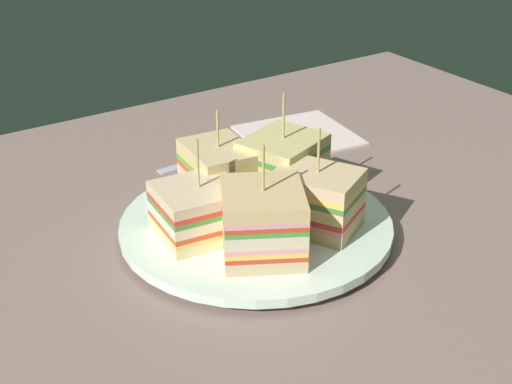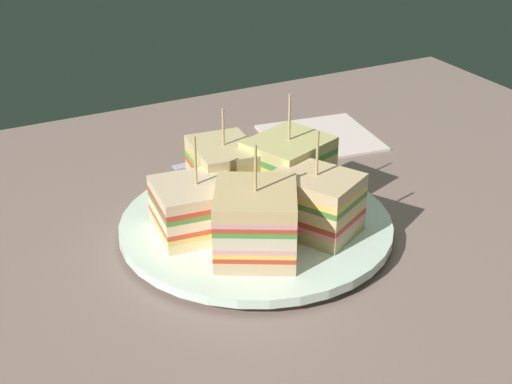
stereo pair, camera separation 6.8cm
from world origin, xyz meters
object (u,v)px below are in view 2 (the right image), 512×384
sandwich_wedge_2 (288,169)px  sandwich_wedge_1 (315,203)px  sandwich_wedge_0 (256,222)px  sandwich_wedge_3 (224,172)px  plate (256,226)px  sandwich_wedge_4 (198,208)px  chip_pile (271,215)px  spoon (261,146)px  napkin (320,137)px

sandwich_wedge_2 → sandwich_wedge_1: bearing=61.1°
sandwich_wedge_0 → sandwich_wedge_3: bearing=18.1°
sandwich_wedge_0 → sandwich_wedge_1: bearing=-52.8°
plate → sandwich_wedge_1: bearing=-45.4°
sandwich_wedge_0 → sandwich_wedge_4: (-2.92, 5.62, -0.59)cm
chip_pile → spoon: chip_pile is taller
sandwich_wedge_0 → sandwich_wedge_1: size_ratio=1.04×
sandwich_wedge_4 → chip_pile: bearing=-9.5°
sandwich_wedge_0 → sandwich_wedge_1: (6.45, 0.96, -0.19)cm
sandwich_wedge_1 → spoon: (5.77, 21.51, -3.98)cm
spoon → napkin: (7.90, -0.58, -0.13)cm
sandwich_wedge_1 → chip_pile: sandwich_wedge_1 is taller
sandwich_wedge_4 → sandwich_wedge_2: bearing=16.6°
sandwich_wedge_2 → sandwich_wedge_4: sandwich_wedge_2 is taller
sandwich_wedge_0 → napkin: sandwich_wedge_0 is taller
napkin → plate: bearing=-135.9°
sandwich_wedge_1 → napkin: sandwich_wedge_1 is taller
sandwich_wedge_1 → sandwich_wedge_2: bearing=-37.1°
plate → sandwich_wedge_1: 6.49cm
sandwich_wedge_1 → spoon: bearing=-43.7°
sandwich_wedge_3 → napkin: 21.91cm
sandwich_wedge_3 → sandwich_wedge_0: bearing=-5.0°
sandwich_wedge_0 → sandwich_wedge_2: size_ratio=0.94×
plate → spoon: 20.06cm
sandwich_wedge_3 → sandwich_wedge_4: size_ratio=1.00×
plate → sandwich_wedge_1: size_ratio=2.61×
spoon → napkin: 7.93cm
sandwich_wedge_4 → chip_pile: (6.51, -1.80, -1.53)cm
sandwich_wedge_3 → spoon: size_ratio=0.61×
sandwich_wedge_1 → sandwich_wedge_2: sandwich_wedge_2 is taller
sandwich_wedge_0 → chip_pile: (3.59, 3.82, -2.12)cm
sandwich_wedge_3 → napkin: bearing=127.9°
sandwich_wedge_1 → chip_pile: 4.48cm
sandwich_wedge_0 → napkin: 30.04cm
napkin → sandwich_wedge_1: bearing=-123.2°
sandwich_wedge_4 → chip_pile: 6.92cm
chip_pile → napkin: chip_pile is taller
sandwich_wedge_0 → spoon: sandwich_wedge_0 is taller
chip_pile → napkin: (16.53, 18.07, -2.18)cm
plate → chip_pile: chip_pile is taller
chip_pile → spoon: 20.65cm
chip_pile → sandwich_wedge_1: bearing=-45.0°
sandwich_wedge_3 → sandwich_wedge_2: bearing=68.2°
sandwich_wedge_0 → chip_pile: size_ratio=1.39×
chip_pile → spoon: bearing=65.2°
sandwich_wedge_4 → sandwich_wedge_3: bearing=50.5°
plate → spoon: plate is taller
plate → sandwich_wedge_1: sandwich_wedge_1 is taller
sandwich_wedge_2 → spoon: sandwich_wedge_2 is taller
sandwich_wedge_4 → napkin: bearing=41.2°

